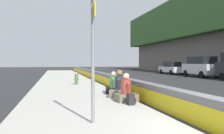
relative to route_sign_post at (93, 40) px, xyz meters
The scene contains 10 objects.
ground_plane 3.60m from the route_sign_post, 113.00° to the right, with size 160.00×160.00×0.00m, color #2B2B2D.
jersey_barrier 3.36m from the route_sign_post, 113.03° to the right, with size 76.00×0.45×0.85m.
route_sign_post is the anchor object (origin of this frame).
fire_hydrant 10.29m from the route_sign_post, ahead, with size 0.26×0.46×0.88m.
seated_person_foreground 3.77m from the route_sign_post, 31.69° to the right, with size 0.72×0.83×1.10m.
seated_person_middle 4.70m from the route_sign_post, 24.44° to the right, with size 0.96×1.04×1.18m.
seated_person_rear 5.84m from the route_sign_post, 19.54° to the right, with size 0.79×0.88×1.07m.
backpack 3.32m from the route_sign_post, 38.67° to the right, with size 0.32×0.28×0.40m.
parked_car_fourth 22.34m from the route_sign_post, 41.51° to the right, with size 4.83×2.12×2.28m.
parked_car_midline 27.57m from the route_sign_post, 32.43° to the right, with size 4.51×1.96×1.71m.
Camera 1 is at (-4.55, 3.54, 1.66)m, focal length 36.96 mm.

